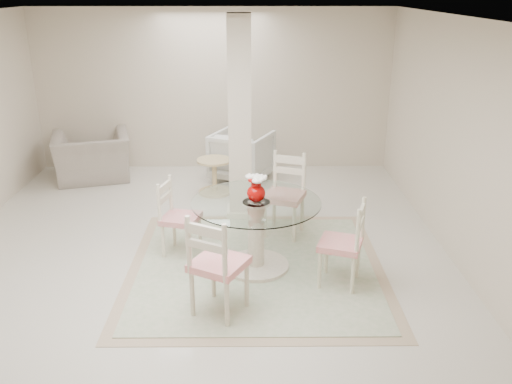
{
  "coord_description": "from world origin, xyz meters",
  "views": [
    {
      "loc": [
        0.66,
        -5.67,
        3.01
      ],
      "look_at": [
        0.7,
        -0.01,
        0.85
      ],
      "focal_mm": 38.0,
      "sensor_mm": 36.0,
      "label": 1
    }
  ],
  "objects_px": {
    "column": "(240,121)",
    "recliner_taupe": "(92,157)",
    "dining_chair_west": "(175,212)",
    "dining_chair_south": "(215,259)",
    "dining_table": "(256,235)",
    "dining_chair_east": "(347,238)",
    "dining_chair_north": "(286,188)",
    "side_table": "(215,178)",
    "armchair_white": "(242,155)",
    "red_vase": "(256,188)"
  },
  "relations": [
    {
      "from": "red_vase",
      "to": "dining_chair_north",
      "type": "bearing_deg",
      "value": 68.19
    },
    {
      "from": "dining_table",
      "to": "armchair_white",
      "type": "distance_m",
      "value": 3.06
    },
    {
      "from": "dining_chair_north",
      "to": "armchair_white",
      "type": "height_order",
      "value": "dining_chair_north"
    },
    {
      "from": "recliner_taupe",
      "to": "red_vase",
      "type": "bearing_deg",
      "value": 115.35
    },
    {
      "from": "recliner_taupe",
      "to": "dining_chair_south",
      "type": "bearing_deg",
      "value": 103.8
    },
    {
      "from": "column",
      "to": "recliner_taupe",
      "type": "xyz_separation_m",
      "value": [
        -2.47,
        1.54,
        -0.96
      ]
    },
    {
      "from": "column",
      "to": "dining_table",
      "type": "relative_size",
      "value": 1.91
    },
    {
      "from": "dining_chair_north",
      "to": "armchair_white",
      "type": "distance_m",
      "value": 2.19
    },
    {
      "from": "dining_table",
      "to": "dining_chair_west",
      "type": "height_order",
      "value": "dining_chair_west"
    },
    {
      "from": "dining_chair_east",
      "to": "dining_chair_north",
      "type": "relative_size",
      "value": 0.91
    },
    {
      "from": "red_vase",
      "to": "dining_chair_south",
      "type": "height_order",
      "value": "dining_chair_south"
    },
    {
      "from": "dining_table",
      "to": "dining_chair_west",
      "type": "bearing_deg",
      "value": 158.26
    },
    {
      "from": "dining_chair_east",
      "to": "dining_chair_north",
      "type": "distance_m",
      "value": 1.45
    },
    {
      "from": "red_vase",
      "to": "dining_chair_east",
      "type": "height_order",
      "value": "red_vase"
    },
    {
      "from": "dining_table",
      "to": "dining_chair_east",
      "type": "bearing_deg",
      "value": -21.99
    },
    {
      "from": "armchair_white",
      "to": "dining_chair_west",
      "type": "bearing_deg",
      "value": 98.89
    },
    {
      "from": "red_vase",
      "to": "dining_chair_north",
      "type": "xyz_separation_m",
      "value": [
        0.38,
        0.95,
        -0.36
      ]
    },
    {
      "from": "dining_table",
      "to": "recliner_taupe",
      "type": "xyz_separation_m",
      "value": [
        -2.67,
        3.06,
        -0.03
      ]
    },
    {
      "from": "dining_chair_east",
      "to": "dining_chair_west",
      "type": "height_order",
      "value": "dining_chair_east"
    },
    {
      "from": "dining_table",
      "to": "column",
      "type": "bearing_deg",
      "value": 97.55
    },
    {
      "from": "column",
      "to": "armchair_white",
      "type": "relative_size",
      "value": 3.04
    },
    {
      "from": "side_table",
      "to": "dining_chair_west",
      "type": "bearing_deg",
      "value": -99.17
    },
    {
      "from": "recliner_taupe",
      "to": "column",
      "type": "bearing_deg",
      "value": 132.22
    },
    {
      "from": "side_table",
      "to": "dining_chair_east",
      "type": "bearing_deg",
      "value": -60.48
    },
    {
      "from": "dining_table",
      "to": "dining_chair_south",
      "type": "distance_m",
      "value": 1.05
    },
    {
      "from": "dining_table",
      "to": "armchair_white",
      "type": "height_order",
      "value": "dining_table"
    },
    {
      "from": "dining_table",
      "to": "side_table",
      "type": "xyz_separation_m",
      "value": [
        -0.62,
        2.38,
        -0.16
      ]
    },
    {
      "from": "red_vase",
      "to": "dining_chair_north",
      "type": "relative_size",
      "value": 0.27
    },
    {
      "from": "dining_chair_north",
      "to": "dining_chair_south",
      "type": "bearing_deg",
      "value": -92.27
    },
    {
      "from": "dining_table",
      "to": "side_table",
      "type": "distance_m",
      "value": 2.47
    },
    {
      "from": "dining_chair_north",
      "to": "recliner_taupe",
      "type": "height_order",
      "value": "dining_chair_north"
    },
    {
      "from": "dining_chair_east",
      "to": "armchair_white",
      "type": "bearing_deg",
      "value": -142.54
    },
    {
      "from": "red_vase",
      "to": "recliner_taupe",
      "type": "bearing_deg",
      "value": 131.12
    },
    {
      "from": "recliner_taupe",
      "to": "side_table",
      "type": "height_order",
      "value": "recliner_taupe"
    },
    {
      "from": "dining_chair_east",
      "to": "side_table",
      "type": "height_order",
      "value": "dining_chair_east"
    },
    {
      "from": "recliner_taupe",
      "to": "dining_table",
      "type": "bearing_deg",
      "value": 115.33
    },
    {
      "from": "column",
      "to": "dining_chair_north",
      "type": "relative_size",
      "value": 2.32
    },
    {
      "from": "dining_chair_north",
      "to": "armchair_white",
      "type": "bearing_deg",
      "value": 125.87
    },
    {
      "from": "dining_chair_west",
      "to": "column",
      "type": "bearing_deg",
      "value": -18.22
    },
    {
      "from": "red_vase",
      "to": "side_table",
      "type": "distance_m",
      "value": 2.57
    },
    {
      "from": "dining_chair_west",
      "to": "dining_chair_south",
      "type": "bearing_deg",
      "value": -142.59
    },
    {
      "from": "dining_chair_east",
      "to": "dining_table",
      "type": "bearing_deg",
      "value": -93.11
    },
    {
      "from": "red_vase",
      "to": "side_table",
      "type": "height_order",
      "value": "red_vase"
    },
    {
      "from": "recliner_taupe",
      "to": "side_table",
      "type": "bearing_deg",
      "value": 145.98
    },
    {
      "from": "dining_chair_west",
      "to": "side_table",
      "type": "bearing_deg",
      "value": 5.72
    },
    {
      "from": "dining_chair_east",
      "to": "dining_chair_west",
      "type": "relative_size",
      "value": 1.04
    },
    {
      "from": "dining_chair_west",
      "to": "recliner_taupe",
      "type": "xyz_separation_m",
      "value": [
        -1.72,
        2.68,
        -0.15
      ]
    },
    {
      "from": "column",
      "to": "recliner_taupe",
      "type": "relative_size",
      "value": 2.27
    },
    {
      "from": "red_vase",
      "to": "armchair_white",
      "type": "bearing_deg",
      "value": 93.98
    },
    {
      "from": "dining_chair_north",
      "to": "dining_chair_south",
      "type": "height_order",
      "value": "dining_chair_south"
    }
  ]
}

